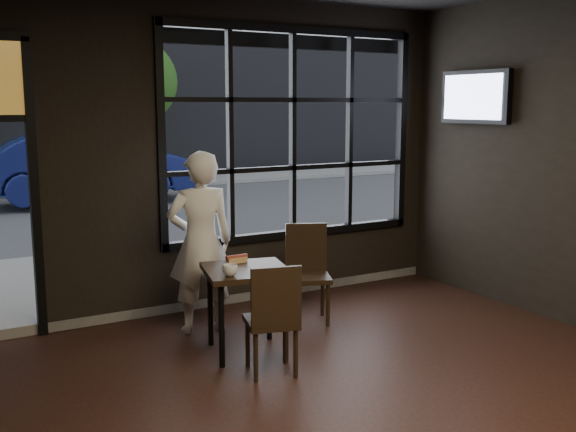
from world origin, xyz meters
TOP-DOWN VIEW (x-y plane):
  - window_frame at (1.20, 3.50)m, footprint 3.06×0.12m
  - cafe_table at (-0.05, 2.13)m, footprint 0.84×0.84m
  - chair_near at (-0.07, 1.64)m, footprint 0.48×0.48m
  - chair_window at (0.85, 2.59)m, footprint 0.54×0.54m
  - man at (-0.16, 2.86)m, footprint 0.68×0.51m
  - hotdog at (-0.03, 2.35)m, footprint 0.20×0.08m
  - cup at (-0.28, 1.95)m, footprint 0.16×0.16m
  - tv at (2.93, 2.54)m, footprint 0.11×0.97m
  - navy_car at (0.87, 11.71)m, footprint 4.56×1.90m
  - tree_right at (2.96, 14.88)m, footprint 2.25×2.25m

SIDE VIEW (x-z plane):
  - cafe_table at x=-0.05m, z-range 0.00..0.75m
  - chair_near at x=-0.07m, z-range 0.00..0.91m
  - chair_window at x=0.85m, z-range 0.00..0.95m
  - hotdog at x=-0.03m, z-range 0.75..0.81m
  - cup at x=-0.28m, z-range 0.75..0.84m
  - navy_car at x=0.87m, z-range 0.10..1.57m
  - man at x=-0.16m, z-range 0.00..1.70m
  - window_frame at x=1.20m, z-range 0.66..2.94m
  - tv at x=2.93m, z-range 1.91..2.48m
  - tree_right at x=2.96m, z-range 0.78..4.62m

